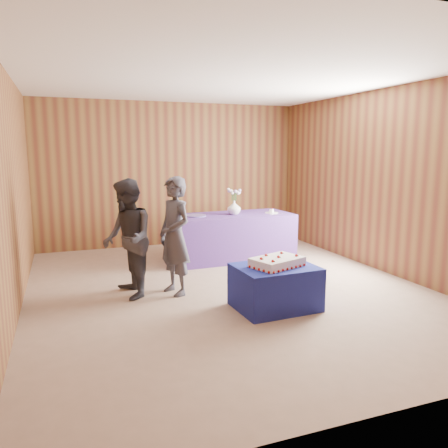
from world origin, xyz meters
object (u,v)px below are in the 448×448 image
serving_table (232,236)px  sheet_cake (277,262)px  guest_left (175,236)px  vase (234,208)px  guest_right (128,239)px  cake_table (275,287)px

serving_table → sheet_cake: 2.43m
guest_left → vase: bearing=117.8°
serving_table → guest_right: guest_right is taller
sheet_cake → guest_right: (-1.53, 1.00, 0.18)m
cake_table → guest_left: 1.40m
serving_table → sheet_cake: bearing=-100.7°
sheet_cake → vase: size_ratio=2.98×
vase → guest_left: 2.00m
cake_table → guest_right: size_ratio=0.61×
vase → guest_right: (-1.95, -1.37, -0.13)m
vase → guest_left: bearing=-133.5°
serving_table → guest_right: 2.40m
serving_table → vase: size_ratio=8.65×
guest_right → vase: bearing=120.3°
guest_left → sheet_cake: bearing=27.2°
sheet_cake → guest_right: size_ratio=0.47×
cake_table → sheet_cake: sheet_cake is taller
serving_table → guest_left: (-1.35, -1.47, 0.37)m
cake_table → guest_left: size_ratio=0.60×
sheet_cake → vase: bearing=60.8°
guest_left → cake_table: bearing=27.5°
cake_table → sheet_cake: (0.01, -0.02, 0.30)m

